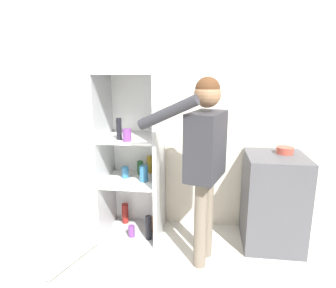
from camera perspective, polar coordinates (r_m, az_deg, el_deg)
name	(u,v)px	position (r m, az deg, el deg)	size (l,w,h in m)	color
ground_plane	(146,273)	(2.88, -4.18, -23.27)	(12.00, 12.00, 0.00)	beige
wall_back	(162,114)	(3.30, -1.14, 5.76)	(7.00, 0.06, 2.55)	beige
refrigerator	(121,161)	(3.05, -9.03, -3.23)	(0.85, 1.19, 1.74)	#B7BABC
person	(205,150)	(2.60, 7.01, -1.13)	(0.77, 0.57, 1.69)	#726656
counter	(273,201)	(3.22, 19.40, -10.15)	(0.57, 0.58, 0.94)	#4C4C51
bowl	(285,150)	(3.17, 21.39, -1.13)	(0.16, 0.16, 0.07)	#B24738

